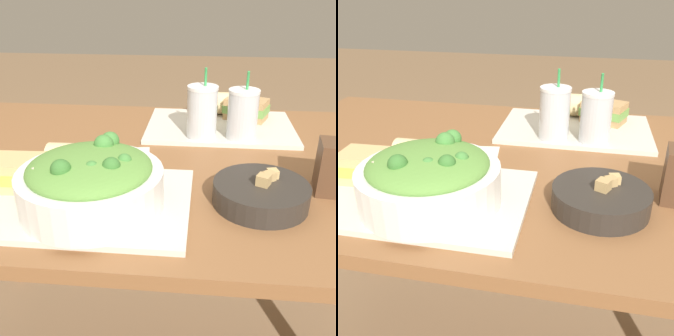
% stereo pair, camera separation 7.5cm
% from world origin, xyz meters
% --- Properties ---
extents(dining_table, '(1.44, 0.88, 0.78)m').
position_xyz_m(dining_table, '(0.00, 0.00, 0.68)').
color(dining_table, brown).
rests_on(dining_table, ground_plane).
extents(tray_near, '(0.43, 0.30, 0.01)m').
position_xyz_m(tray_near, '(-0.13, -0.24, 0.78)').
color(tray_near, beige).
rests_on(tray_near, dining_table).
extents(tray_far, '(0.43, 0.30, 0.01)m').
position_xyz_m(tray_far, '(0.16, 0.23, 0.78)').
color(tray_far, beige).
rests_on(tray_far, dining_table).
extents(salad_bowl, '(0.28, 0.28, 0.12)m').
position_xyz_m(salad_bowl, '(-0.10, -0.26, 0.84)').
color(salad_bowl, white).
rests_on(salad_bowl, tray_near).
extents(soup_bowl, '(0.19, 0.19, 0.07)m').
position_xyz_m(soup_bowl, '(0.23, -0.20, 0.80)').
color(soup_bowl, '#2D2823').
rests_on(soup_bowl, dining_table).
extents(sandwich_near, '(0.13, 0.09, 0.06)m').
position_xyz_m(sandwich_near, '(-0.27, -0.20, 0.82)').
color(sandwich_near, tan).
rests_on(sandwich_near, tray_near).
extents(baguette_near, '(0.15, 0.07, 0.07)m').
position_xyz_m(baguette_near, '(-0.16, -0.13, 0.82)').
color(baguette_near, '#DBBC84').
rests_on(baguette_near, tray_near).
extents(sandwich_far, '(0.15, 0.13, 0.06)m').
position_xyz_m(sandwich_far, '(0.24, 0.30, 0.82)').
color(sandwich_far, tan).
rests_on(sandwich_far, tray_far).
extents(baguette_far, '(0.14, 0.07, 0.07)m').
position_xyz_m(baguette_far, '(0.14, 0.35, 0.82)').
color(baguette_far, '#DBBC84').
rests_on(baguette_far, tray_far).
extents(drink_cup_dark, '(0.08, 0.08, 0.19)m').
position_xyz_m(drink_cup_dark, '(0.10, 0.13, 0.86)').
color(drink_cup_dark, silver).
rests_on(drink_cup_dark, tray_far).
extents(drink_cup_red, '(0.08, 0.08, 0.18)m').
position_xyz_m(drink_cup_red, '(0.21, 0.13, 0.85)').
color(drink_cup_red, silver).
rests_on(drink_cup_red, tray_far).
extents(napkin_folded, '(0.16, 0.12, 0.00)m').
position_xyz_m(napkin_folded, '(-0.10, -0.00, 0.78)').
color(napkin_folded, silver).
rests_on(napkin_folded, dining_table).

